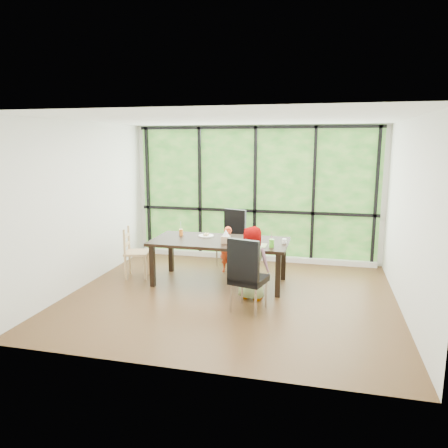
{
  "coord_description": "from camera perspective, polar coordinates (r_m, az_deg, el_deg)",
  "views": [
    {
      "loc": [
        1.37,
        -6.13,
        2.37
      ],
      "look_at": [
        -0.22,
        0.47,
        1.05
      ],
      "focal_mm": 33.89,
      "sensor_mm": 36.0,
      "label": 1
    }
  ],
  "objects": [
    {
      "name": "ground",
      "position": [
        6.72,
        0.91,
        -9.66
      ],
      "size": [
        5.0,
        5.0,
        0.0
      ],
      "primitive_type": "plane",
      "color": "black",
      "rests_on": "ground"
    },
    {
      "name": "back_wall",
      "position": [
        8.56,
        4.26,
        4.13
      ],
      "size": [
        5.0,
        0.0,
        5.0
      ],
      "primitive_type": "plane",
      "rotation": [
        1.57,
        0.0,
        0.0
      ],
      "color": "silver",
      "rests_on": "ground"
    },
    {
      "name": "foliage_backdrop",
      "position": [
        8.54,
        4.24,
        4.12
      ],
      "size": [
        4.8,
        0.02,
        2.65
      ],
      "primitive_type": "cube",
      "color": "#1C4C17",
      "rests_on": "back_wall"
    },
    {
      "name": "window_mullions",
      "position": [
        8.5,
        4.19,
        4.08
      ],
      "size": [
        4.8,
        0.06,
        2.65
      ],
      "primitive_type": null,
      "color": "black",
      "rests_on": "back_wall"
    },
    {
      "name": "window_sill",
      "position": [
        8.71,
        4.03,
        -4.46
      ],
      "size": [
        4.8,
        0.12,
        0.1
      ],
      "primitive_type": "cube",
      "color": "silver",
      "rests_on": "ground"
    },
    {
      "name": "dining_table",
      "position": [
        7.19,
        -0.59,
        -5.1
      ],
      "size": [
        2.32,
        1.17,
        0.75
      ],
      "primitive_type": "cube",
      "rotation": [
        0.0,
        0.0,
        -0.04
      ],
      "color": "black",
      "rests_on": "ground"
    },
    {
      "name": "chair_window_leather",
      "position": [
        8.17,
        0.85,
        -1.94
      ],
      "size": [
        0.57,
        0.57,
        1.08
      ],
      "primitive_type": "cube",
      "rotation": [
        0.0,
        0.0,
        -0.28
      ],
      "color": "black",
      "rests_on": "ground"
    },
    {
      "name": "chair_interior_leather",
      "position": [
        6.01,
        3.37,
        -6.76
      ],
      "size": [
        0.56,
        0.56,
        1.08
      ],
      "primitive_type": "cube",
      "rotation": [
        0.0,
        0.0,
        2.9
      ],
      "color": "black",
      "rests_on": "ground"
    },
    {
      "name": "chair_end_beech",
      "position": [
        7.63,
        -11.68,
        -3.79
      ],
      "size": [
        0.49,
        0.5,
        0.9
      ],
      "primitive_type": "cube",
      "rotation": [
        0.0,
        0.0,
        1.82
      ],
      "color": "tan",
      "rests_on": "ground"
    },
    {
      "name": "child_toddler",
      "position": [
        7.78,
        0.57,
        -3.47
      ],
      "size": [
        0.31,
        0.21,
        0.85
      ],
      "primitive_type": "imported",
      "rotation": [
        0.0,
        0.0,
        -0.01
      ],
      "color": "#EC481E",
      "rests_on": "ground"
    },
    {
      "name": "child_older",
      "position": [
        6.44,
        3.93,
        -5.28
      ],
      "size": [
        0.61,
        0.46,
        1.13
      ],
      "primitive_type": "imported",
      "rotation": [
        0.0,
        0.0,
        2.94
      ],
      "color": "gray",
      "rests_on": "ground"
    },
    {
      "name": "placemat",
      "position": [
        6.77,
        4.1,
        -2.84
      ],
      "size": [
        0.39,
        0.29,
        0.01
      ],
      "primitive_type": "cube",
      "color": "tan",
      "rests_on": "dining_table"
    },
    {
      "name": "plate_far",
      "position": [
        7.39,
        -2.43,
        -1.59
      ],
      "size": [
        0.27,
        0.27,
        0.02
      ],
      "primitive_type": "cylinder",
      "color": "white",
      "rests_on": "dining_table"
    },
    {
      "name": "plate_near",
      "position": [
        6.73,
        4.22,
        -2.89
      ],
      "size": [
        0.23,
        0.23,
        0.01
      ],
      "primitive_type": "cylinder",
      "color": "white",
      "rests_on": "dining_table"
    },
    {
      "name": "orange_cup",
      "position": [
        7.5,
        -5.82,
        -1.1
      ],
      "size": [
        0.07,
        0.07,
        0.11
      ],
      "primitive_type": "cylinder",
      "color": "orange",
      "rests_on": "dining_table"
    },
    {
      "name": "green_cup",
      "position": [
        6.66,
        6.43,
        -2.59
      ],
      "size": [
        0.08,
        0.08,
        0.13
      ],
      "primitive_type": "cylinder",
      "color": "#5ED02E",
      "rests_on": "dining_table"
    },
    {
      "name": "white_mug",
      "position": [
        6.93,
        8.14,
        -2.3
      ],
      "size": [
        0.07,
        0.07,
        0.07
      ],
      "primitive_type": "cylinder",
      "color": "white",
      "rests_on": "dining_table"
    },
    {
      "name": "tissue_box",
      "position": [
        6.88,
        0.25,
        -2.12
      ],
      "size": [
        0.14,
        0.14,
        0.12
      ],
      "primitive_type": "cube",
      "color": "tan",
      "rests_on": "dining_table"
    },
    {
      "name": "crepe_rolls_far",
      "position": [
        7.39,
        -2.44,
        -1.39
      ],
      "size": [
        0.1,
        0.12,
        0.04
      ],
      "primitive_type": null,
      "color": "tan",
      "rests_on": "plate_far"
    },
    {
      "name": "crepe_rolls_near",
      "position": [
        6.73,
        4.22,
        -2.68
      ],
      "size": [
        0.1,
        0.12,
        0.04
      ],
      "primitive_type": null,
      "color": "tan",
      "rests_on": "plate_near"
    },
    {
      "name": "straw_white",
      "position": [
        7.48,
        -5.83,
        -0.4
      ],
      "size": [
        0.01,
        0.04,
        0.2
      ],
      "primitive_type": "cylinder",
      "rotation": [
        0.14,
        0.0,
        0.0
      ],
      "color": "white",
      "rests_on": "orange_cup"
    },
    {
      "name": "straw_pink",
      "position": [
        6.64,
        6.45,
        -1.72
      ],
      "size": [
        0.01,
        0.04,
        0.2
      ],
      "primitive_type": "cylinder",
      "rotation": [
        0.14,
        0.0,
        0.0
      ],
      "color": "pink",
      "rests_on": "green_cup"
    },
    {
      "name": "tissue",
      "position": [
        6.86,
        0.25,
        -1.2
      ],
      "size": [
        0.12,
        0.12,
        0.11
      ],
      "primitive_type": "cone",
      "color": "white",
      "rests_on": "tissue_box"
    }
  ]
}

